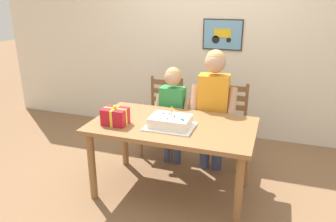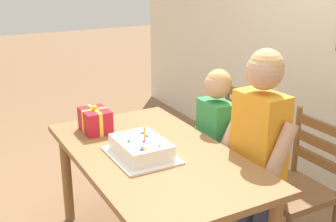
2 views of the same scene
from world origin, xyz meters
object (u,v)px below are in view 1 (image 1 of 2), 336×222
dining_table (172,133)px  child_older (213,100)px  child_younger (173,107)px  gift_box_red_large (115,116)px  birthday_cake (170,122)px  chair_right (226,124)px  chair_left (163,116)px

dining_table → child_older: size_ratio=1.14×
dining_table → child_younger: (-0.19, 0.57, 0.05)m
dining_table → gift_box_red_large: size_ratio=6.62×
dining_table → birthday_cake: 0.17m
dining_table → birthday_cake: bearing=-85.8°
birthday_cake → chair_right: (0.38, 0.89, -0.31)m
birthday_cake → dining_table: bearing=94.2°
birthday_cake → child_younger: 0.69m
dining_table → chair_right: size_ratio=1.66×
birthday_cake → chair_left: bearing=113.8°
gift_box_red_large → birthday_cake: bearing=10.6°
chair_left → child_older: size_ratio=0.68×
child_younger → birthday_cake: bearing=-73.7°
dining_table → chair_right: chair_right is taller
child_younger → child_older: bearing=-0.1°
child_older → gift_box_red_large: bearing=-135.6°
child_older → dining_table: bearing=-115.1°
birthday_cake → child_older: size_ratio=0.33×
gift_box_red_large → chair_right: chair_right is taller
gift_box_red_large → chair_right: size_ratio=0.25×
gift_box_red_large → child_younger: size_ratio=0.20×
chair_left → dining_table: bearing=-64.4°
birthday_cake → child_younger: (-0.19, 0.66, -0.09)m
chair_left → chair_right: 0.78m
chair_right → child_younger: bearing=-158.0°
birthday_cake → gift_box_red_large: (-0.51, -0.10, 0.03)m
dining_table → chair_left: size_ratio=1.66×
chair_left → child_older: (0.66, -0.23, 0.35)m
chair_right → child_younger: size_ratio=0.81×
dining_table → birthday_cake: size_ratio=3.47×
gift_box_red_large → chair_left: 1.05m
chair_right → gift_box_red_large: bearing=-132.0°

